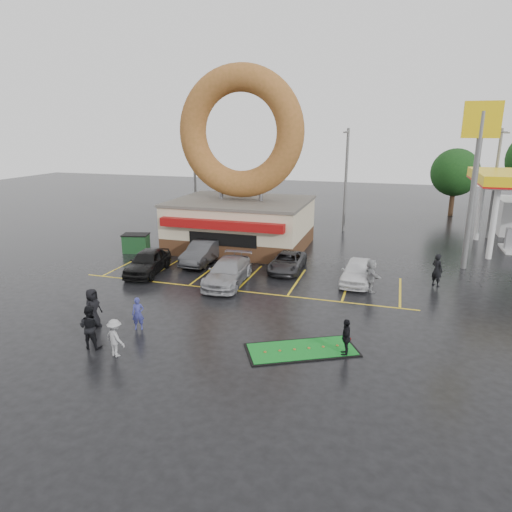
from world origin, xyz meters
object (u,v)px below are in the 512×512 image
(car_dgrey, at_px, (203,252))
(person_cameraman, at_px, (346,337))
(streetlight_left, at_px, (194,174))
(putting_green, at_px, (302,350))
(car_black, at_px, (148,262))
(car_silver, at_px, (228,272))
(car_grey, at_px, (287,262))
(streetlight_mid, at_px, (346,178))
(car_white, at_px, (357,271))
(shell_sign, at_px, (478,155))
(dumpster, at_px, (136,244))
(streetlight_right, at_px, (495,181))
(person_blue, at_px, (138,314))
(donut_shop, at_px, (241,190))

(car_dgrey, xyz_separation_m, person_cameraman, (10.95, -10.54, 0.04))
(streetlight_left, height_order, putting_green, streetlight_left)
(car_black, relative_size, car_silver, 0.90)
(car_dgrey, relative_size, car_grey, 1.07)
(streetlight_mid, xyz_separation_m, person_cameraman, (2.86, -23.45, -3.99))
(car_grey, distance_m, car_white, 4.71)
(shell_sign, distance_m, dumpster, 24.15)
(shell_sign, distance_m, car_black, 21.81)
(streetlight_mid, relative_size, car_dgrey, 1.96)
(streetlight_mid, bearing_deg, car_grey, -99.24)
(car_silver, xyz_separation_m, person_cameraman, (7.74, -6.95, 0.06))
(streetlight_mid, bearing_deg, shell_sign, -44.73)
(car_silver, xyz_separation_m, car_white, (7.35, 2.44, -0.02))
(car_grey, xyz_separation_m, person_cameraman, (4.96, -10.54, 0.20))
(putting_green, bearing_deg, person_cameraman, 4.52)
(streetlight_right, distance_m, person_blue, 31.20)
(dumpster, bearing_deg, shell_sign, -7.41)
(donut_shop, distance_m, streetlight_left, 9.87)
(person_cameraman, bearing_deg, car_dgrey, -142.97)
(donut_shop, height_order, putting_green, donut_shop)
(shell_sign, bearing_deg, car_grey, -160.18)
(streetlight_left, bearing_deg, person_cameraman, -53.11)
(car_black, bearing_deg, car_dgrey, 45.78)
(car_black, relative_size, putting_green, 0.91)
(person_blue, distance_m, person_cameraman, 9.46)
(streetlight_mid, relative_size, car_white, 2.14)
(shell_sign, height_order, car_silver, shell_sign)
(streetlight_left, xyz_separation_m, car_grey, (11.90, -11.92, -4.19))
(shell_sign, relative_size, streetlight_left, 1.18)
(streetlight_mid, distance_m, car_silver, 17.68)
(car_grey, distance_m, dumpster, 11.97)
(streetlight_right, relative_size, car_dgrey, 1.96)
(donut_shop, height_order, car_white, donut_shop)
(car_black, bearing_deg, person_cameraman, -36.28)
(streetlight_left, xyz_separation_m, car_white, (16.46, -13.06, -4.06))
(streetlight_right, bearing_deg, person_blue, -126.95)
(donut_shop, xyz_separation_m, streetlight_left, (-7.00, 6.95, 0.32))
(car_black, bearing_deg, dumpster, 121.24)
(streetlight_left, distance_m, car_white, 21.40)
(car_black, xyz_separation_m, car_silver, (5.60, -0.36, -0.04))
(streetlight_left, relative_size, car_silver, 1.76)
(streetlight_mid, distance_m, person_cameraman, 23.96)
(donut_shop, height_order, dumpster, donut_shop)
(shell_sign, bearing_deg, streetlight_right, 73.17)
(donut_shop, height_order, streetlight_left, donut_shop)
(car_black, relative_size, person_cameraman, 2.87)
(shell_sign, relative_size, streetlight_right, 1.18)
(car_white, bearing_deg, person_cameraman, -85.29)
(person_blue, distance_m, dumpster, 14.09)
(streetlight_left, distance_m, person_cameraman, 28.36)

